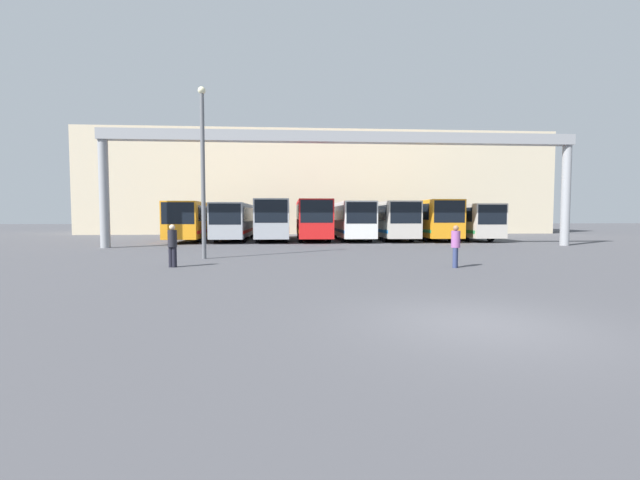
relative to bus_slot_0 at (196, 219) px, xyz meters
name	(u,v)px	position (x,y,z in m)	size (l,w,h in m)	color
ground_plane	(479,324)	(11.47, -28.76, -1.79)	(200.00, 200.00, 0.00)	#47474C
building_backdrop	(318,185)	(11.47, 16.56, 4.02)	(53.39, 12.00, 11.62)	beige
overhead_gantry	(344,150)	(11.47, -8.37, 4.58)	(31.34, 0.80, 7.56)	gray
bus_slot_0	(196,219)	(0.00, 0.00, 0.00)	(2.52, 11.56, 3.11)	orange
bus_slot_1	(236,219)	(3.28, 0.33, -0.05)	(2.49, 12.22, 3.02)	#999EA5
bus_slot_2	(274,218)	(6.56, -0.69, 0.11)	(2.59, 10.18, 3.31)	#999EA5
bus_slot_3	(313,218)	(9.83, -0.29, 0.11)	(2.59, 10.98, 3.30)	red
bus_slot_4	(351,218)	(13.11, -0.53, 0.03)	(2.46, 10.49, 3.16)	silver
bus_slot_5	(389,218)	(16.39, -0.56, 0.03)	(2.55, 10.43, 3.17)	beige
bus_slot_6	(425,218)	(19.67, -0.05, 0.10)	(2.57, 11.47, 3.29)	orange
bus_slot_7	(463,220)	(22.94, -0.36, -0.07)	(2.43, 10.83, 2.98)	beige
pedestrian_near_left	(172,245)	(3.18, -19.13, -0.88)	(0.36, 0.36, 1.72)	black
pedestrian_near_right	(456,245)	(14.44, -20.08, -0.90)	(0.35, 0.35, 1.69)	navy
lamp_post	(203,166)	(3.77, -15.79, 2.63)	(0.36, 0.36, 8.13)	#595B60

